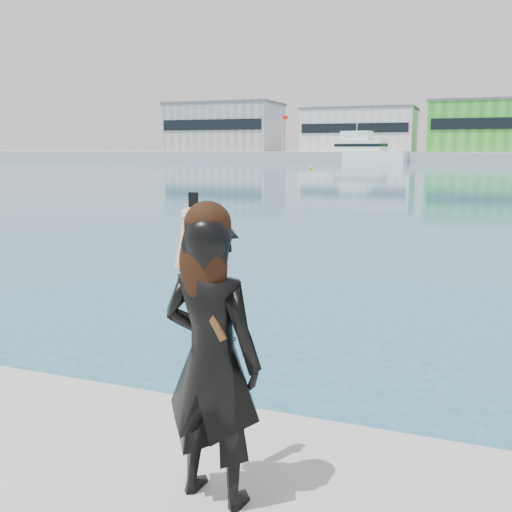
# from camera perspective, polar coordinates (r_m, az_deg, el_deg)

# --- Properties ---
(far_quay) EXTENTS (320.00, 40.00, 2.00)m
(far_quay) POSITION_cam_1_polar(r_m,az_deg,el_deg) (132.86, 19.91, 9.36)
(far_quay) COLOR #9E9E99
(far_quay) RESTS_ON ground
(warehouse_grey_left) EXTENTS (26.52, 16.36, 11.50)m
(warehouse_grey_left) POSITION_cam_1_polar(r_m,az_deg,el_deg) (142.67, -3.14, 12.74)
(warehouse_grey_left) COLOR gray
(warehouse_grey_left) RESTS_ON far_quay
(warehouse_white) EXTENTS (24.48, 15.35, 9.50)m
(warehouse_white) POSITION_cam_1_polar(r_m,az_deg,el_deg) (133.01, 10.33, 12.30)
(warehouse_white) COLOR silver
(warehouse_white) RESTS_ON far_quay
(warehouse_green) EXTENTS (30.60, 16.36, 10.50)m
(warehouse_green) POSITION_cam_1_polar(r_m,az_deg,el_deg) (131.05, 23.64, 11.84)
(warehouse_green) COLOR green
(warehouse_green) RESTS_ON far_quay
(flagpole_left) EXTENTS (1.28, 0.16, 8.00)m
(flagpole_left) POSITION_cam_1_polar(r_m,az_deg,el_deg) (130.08, 2.69, 12.40)
(flagpole_left) COLOR silver
(flagpole_left) RESTS_ON far_quay
(motor_yacht) EXTENTS (17.67, 8.16, 7.96)m
(motor_yacht) POSITION_cam_1_polar(r_m,az_deg,el_deg) (116.20, 10.63, 10.31)
(motor_yacht) COLOR white
(motor_yacht) RESTS_ON ground
(buoy_far) EXTENTS (0.50, 0.50, 0.50)m
(buoy_far) POSITION_cam_1_polar(r_m,az_deg,el_deg) (76.93, 5.47, 8.64)
(buoy_far) COLOR #FFF10D
(buoy_far) RESTS_ON ground
(woman) EXTENTS (0.64, 0.46, 1.73)m
(woman) POSITION_cam_1_polar(r_m,az_deg,el_deg) (3.18, -4.51, -9.56)
(woman) COLOR black
(woman) RESTS_ON near_quay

